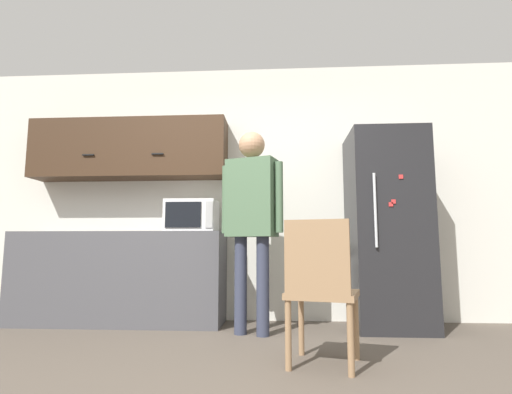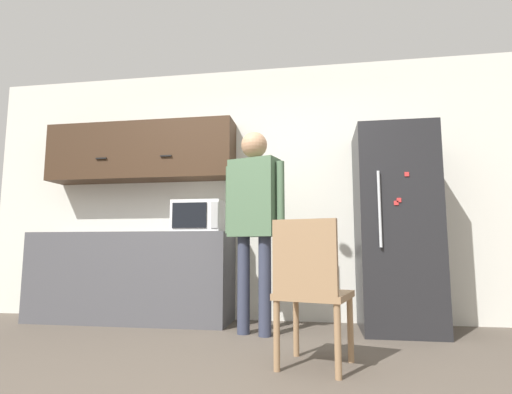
# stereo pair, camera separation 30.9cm
# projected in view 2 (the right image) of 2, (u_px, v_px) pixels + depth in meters

# --- Properties ---
(ground_plane) EXTENTS (16.00, 16.00, 0.00)m
(ground_plane) POSITION_uv_depth(u_px,v_px,m) (183.00, 389.00, 2.10)
(ground_plane) COLOR brown
(back_wall) EXTENTS (6.00, 0.06, 2.70)m
(back_wall) POSITION_uv_depth(u_px,v_px,m) (250.00, 191.00, 4.30)
(back_wall) COLOR silver
(back_wall) RESTS_ON ground_plane
(counter) EXTENTS (2.05, 0.55, 0.89)m
(counter) POSITION_uv_depth(u_px,v_px,m) (131.00, 277.00, 4.07)
(counter) COLOR #4C4C51
(counter) RESTS_ON ground_plane
(upper_cabinets) EXTENTS (2.05, 0.35, 0.62)m
(upper_cabinets) POSITION_uv_depth(u_px,v_px,m) (141.00, 152.00, 4.34)
(upper_cabinets) COLOR #3D2819
(microwave) EXTENTS (0.49, 0.37, 0.31)m
(microwave) POSITION_uv_depth(u_px,v_px,m) (199.00, 217.00, 4.02)
(microwave) COLOR white
(microwave) RESTS_ON counter
(person) EXTENTS (0.56, 0.34, 1.78)m
(person) POSITION_uv_depth(u_px,v_px,m) (254.00, 208.00, 3.53)
(person) COLOR #33384C
(person) RESTS_ON ground_plane
(refrigerator) EXTENTS (0.68, 0.73, 1.83)m
(refrigerator) POSITION_uv_depth(u_px,v_px,m) (396.00, 228.00, 3.64)
(refrigerator) COLOR #232326
(refrigerator) RESTS_ON ground_plane
(chair) EXTENTS (0.53, 0.53, 0.91)m
(chair) POSITION_uv_depth(u_px,v_px,m) (310.00, 285.00, 2.48)
(chair) COLOR #997551
(chair) RESTS_ON ground_plane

